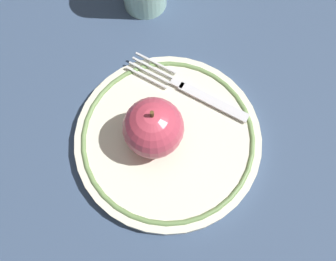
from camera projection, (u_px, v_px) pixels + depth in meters
The scene contains 4 objects.
ground_plane at pixel (189, 140), 0.46m from camera, with size 2.00×2.00×0.00m, color #394D6C.
plate at pixel (168, 139), 0.45m from camera, with size 0.22×0.22×0.02m.
apple_red_whole at pixel (153, 128), 0.41m from camera, with size 0.07×0.07×0.08m.
fork at pixel (192, 91), 0.46m from camera, with size 0.03×0.17×0.00m.
Camera 1 is at (0.14, 0.07, 0.44)m, focal length 40.00 mm.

